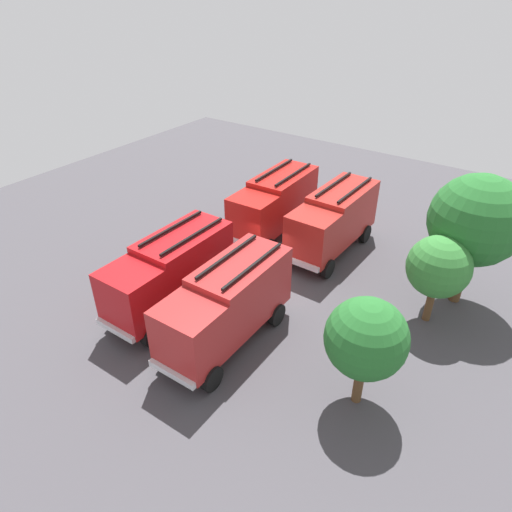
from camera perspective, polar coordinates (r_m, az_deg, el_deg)
The scene contains 12 objects.
ground_plane at distance 25.55m, azimuth 0.00°, elevation -2.66°, with size 47.27×47.27×0.00m, color #423F44.
fire_truck_0 at distance 29.01m, azimuth 2.32°, elevation 6.71°, with size 7.26×2.90×3.88m.
fire_truck_1 at distance 22.64m, azimuth -10.65°, elevation -1.78°, with size 7.20×2.76×3.88m.
fire_truck_2 at distance 27.31m, azimuth 9.61°, elevation 4.57°, with size 7.25×2.87×3.88m.
fire_truck_3 at distance 20.20m, azimuth -3.66°, elevation -5.88°, with size 7.22×2.80×3.88m.
firefighter_0 at distance 32.73m, azimuth 6.56°, elevation 7.40°, with size 0.47×0.34×1.80m.
firefighter_1 at distance 26.67m, azimuth -11.72°, elevation 0.81°, with size 0.48×0.45×1.80m.
tree_0 at distance 23.78m, azimuth 25.74°, elevation 3.96°, with size 4.42×4.42×6.84m.
tree_1 at distance 22.47m, azimuth 21.81°, elevation -1.29°, with size 2.93×2.93×4.54m.
tree_2 at distance 17.29m, azimuth 13.55°, elevation -9.99°, with size 3.09×3.09×4.79m.
traffic_cone_0 at distance 25.20m, azimuth -14.61°, elevation -3.40°, with size 0.51×0.51×0.73m, color #F2600C.
traffic_cone_1 at distance 30.32m, azimuth 7.47°, elevation 3.74°, with size 0.44×0.44×0.62m, color #F2600C.
Camera 1 is at (17.23, 12.03, 14.54)m, focal length 32.11 mm.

